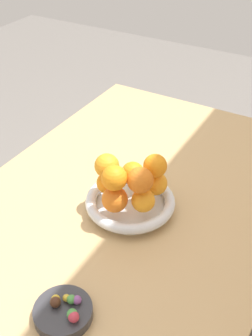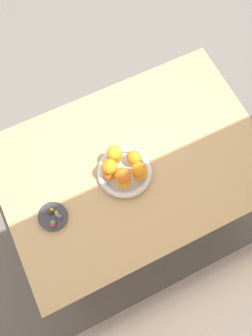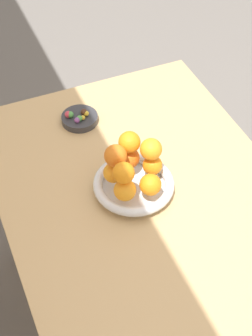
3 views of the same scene
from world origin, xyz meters
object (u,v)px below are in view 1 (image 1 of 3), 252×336
Objects in this scene: candy_ball_1 at (55,302)px; candy_ball_0 at (71,299)px; orange_3 at (131,173)px; candy_ball_2 at (74,317)px; fruit_bowl at (130,203)px; orange_5 at (140,180)px; dining_table at (132,219)px; orange_7 at (114,178)px; orange_0 at (115,199)px; candy_dish at (63,312)px; candy_ball_4 at (66,298)px; candy_ball_6 at (72,314)px; orange_1 at (143,200)px; orange_6 at (107,166)px; orange_4 at (107,183)px; candy_ball_5 at (56,299)px; orange_2 at (155,183)px; candy_ball_3 at (77,300)px; orange_8 at (155,166)px.

candy_ball_0 is at bearing 133.51° from candy_ball_1.
orange_3 is 0.40m from candy_ball_2.
fruit_bowl is 3.66× the size of orange_5.
orange_7 is (0.11, 0.01, 0.22)m from dining_table.
orange_0 is (0.06, -0.01, 0.05)m from fruit_bowl.
candy_dish is 7.77× the size of candy_ball_4.
orange_7 reaches higher than candy_ball_6.
candy_ball_6 is at bearing 78.26° from candy_dish.
orange_6 is at bearing -95.21° from orange_1.
dining_table is 0.24m from orange_5.
orange_4 is 0.35m from candy_ball_2.
orange_7 is at bearing 48.24° from orange_6.
orange_1 reaches higher than candy_ball_6.
orange_1 is 0.12m from orange_6.
candy_ball_5 is (0.37, 0.04, 0.12)m from dining_table.
candy_ball_4 is at bearing 16.97° from orange_6.
orange_7 reaches higher than fruit_bowl.
orange_1 is 0.96× the size of orange_3.
orange_6 is (0.07, -0.03, 0.21)m from dining_table.
orange_2 reaches higher than candy_ball_4.
candy_ball_1 reaches higher than candy_ball_4.
candy_ball_2 is (0.39, 0.10, -0.04)m from orange_3.
orange_1 is at bearing 179.53° from candy_ball_0.
candy_ball_6 is (0.01, 0.03, 0.02)m from candy_dish.
candy_ball_5 is (0.37, 0.05, -0.04)m from orange_3.
fruit_bowl is at bearing -169.62° from candy_ball_3.
orange_3 is 0.12m from orange_7.
dining_table is 0.40m from candy_ball_1.
candy_ball_1 is (0.31, 0.08, -0.09)m from orange_6.
orange_0 is at bearing -58.77° from orange_5.
orange_0 is at bearing 7.39° from dining_table.
candy_ball_3 reaches higher than candy_dish.
fruit_bowl is 0.07m from orange_4.
dining_table is 53.90× the size of candy_ball_6.
orange_4 is 0.09m from orange_7.
orange_8 is 0.36m from candy_ball_4.
orange_5 is (0.03, 0.04, 0.10)m from fruit_bowl.
orange_7 reaches higher than orange_8.
orange_5 is at bearing -178.88° from candy_ball_0.
orange_5 is at bearing 56.08° from fruit_bowl.
dining_table is 75.82× the size of candy_ball_4.
orange_3 is 0.97× the size of orange_5.
candy_ball_2 is at bearing 4.16° from orange_8.
candy_ball_6 reaches higher than fruit_bowl.
candy_ball_1 is at bearing -3.21° from orange_2.
orange_8 reaches higher than candy_ball_6.
fruit_bowl is at bearing -123.92° from orange_5.
orange_5 is 0.10m from orange_6.
candy_ball_4 is 0.04m from candy_ball_6.
candy_ball_1 is at bearing -51.28° from candy_ball_3.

